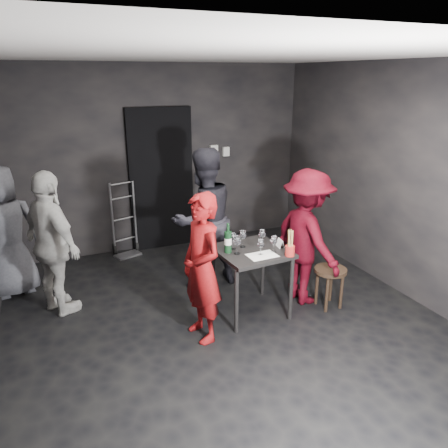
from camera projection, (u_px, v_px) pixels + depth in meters
name	position (u px, v px, depth m)	size (l,w,h in m)	color
floor	(226.00, 323.00, 4.70)	(4.50, 5.00, 0.02)	black
ceiling	(226.00, 54.00, 3.82)	(4.50, 5.00, 0.02)	silver
wall_back	(159.00, 159.00, 6.44)	(4.50, 0.04, 2.70)	black
wall_front	(433.00, 336.00, 2.08)	(4.50, 0.04, 2.70)	black
wall_right	(403.00, 181.00, 5.09)	(0.04, 5.00, 2.70)	black
doorway	(161.00, 180.00, 6.48)	(0.95, 0.10, 2.10)	black
wallbox_upper	(214.00, 149.00, 6.67)	(0.12, 0.06, 0.12)	#B7B7B2
wallbox_lower	(226.00, 151.00, 6.76)	(0.10, 0.06, 0.14)	#B7B7B2
hand_truck	(126.00, 241.00, 6.43)	(0.37, 0.32, 1.09)	#B2B2B7
tasting_table	(251.00, 258.00, 4.71)	(0.72, 0.72, 0.75)	black
stool	(330.00, 276.00, 4.92)	(0.36, 0.36, 0.47)	black
server_red	(202.00, 268.00, 4.22)	(0.55, 0.36, 1.51)	maroon
woman_black	(203.00, 209.00, 5.23)	(0.98, 0.54, 2.01)	black
man_maroon	(307.00, 235.00, 4.93)	(1.05, 0.49, 1.63)	#40040E
bystander_cream	(52.00, 239.00, 4.66)	(1.01, 0.48, 1.73)	#BAB9B4
bystander_grey	(5.00, 229.00, 5.07)	(0.81, 0.44, 1.67)	#52545D
tasting_mat	(262.00, 255.00, 4.53)	(0.30, 0.20, 0.00)	white
wine_glass_a	(237.00, 244.00, 4.54)	(0.08, 0.08, 0.22)	white
wine_glass_b	(233.00, 241.00, 4.66)	(0.08, 0.08, 0.20)	white
wine_glass_c	(243.00, 238.00, 4.72)	(0.08, 0.08, 0.21)	white
wine_glass_d	(261.00, 246.00, 4.53)	(0.07, 0.07, 0.18)	white
wine_glass_e	(274.00, 243.00, 4.59)	(0.07, 0.07, 0.20)	white
wine_glass_f	(262.00, 237.00, 4.75)	(0.08, 0.08, 0.21)	white
wine_bottle	(228.00, 241.00, 4.58)	(0.08, 0.08, 0.32)	black
breadstick_cup	(290.00, 243.00, 4.48)	(0.10, 0.10, 0.30)	#B2251E
reserved_card	(279.00, 243.00, 4.74)	(0.07, 0.12, 0.09)	white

